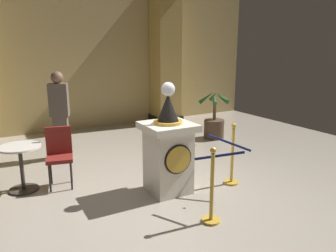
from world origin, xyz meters
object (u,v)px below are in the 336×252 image
(bystander_guest, at_px, (60,113))
(cafe_table, at_px, (21,162))
(pedestal_clock, at_px, (168,150))
(stanchion_far, at_px, (232,163))
(potted_palm_right, at_px, (214,124))
(stanchion_near, at_px, (212,197))
(cafe_chair_red, at_px, (59,151))

(bystander_guest, distance_m, cafe_table, 1.66)
(pedestal_clock, xyz_separation_m, cafe_table, (-1.97, 1.13, -0.20))
(stanchion_far, bearing_deg, cafe_table, 155.63)
(stanchion_far, bearing_deg, potted_palm_right, 59.00)
(stanchion_near, xyz_separation_m, cafe_table, (-2.00, 2.21, 0.12))
(stanchion_far, height_order, cafe_table, stanchion_far)
(pedestal_clock, relative_size, stanchion_near, 1.70)
(potted_palm_right, height_order, cafe_chair_red, potted_palm_right)
(cafe_chair_red, bearing_deg, stanchion_near, -56.02)
(pedestal_clock, distance_m, cafe_table, 2.28)
(potted_palm_right, distance_m, bystander_guest, 3.65)
(bystander_guest, bearing_deg, stanchion_far, -51.48)
(potted_palm_right, relative_size, bystander_guest, 0.69)
(stanchion_far, height_order, bystander_guest, bystander_guest)
(stanchion_near, distance_m, bystander_guest, 3.76)
(stanchion_near, xyz_separation_m, stanchion_far, (1.03, 0.83, 0.01))
(cafe_table, xyz_separation_m, cafe_chair_red, (0.57, -0.08, 0.10))
(bystander_guest, height_order, cafe_chair_red, bystander_guest)
(cafe_chair_red, bearing_deg, bystander_guest, 77.40)
(potted_palm_right, bearing_deg, bystander_guest, 175.23)
(stanchion_far, distance_m, cafe_table, 3.33)
(stanchion_near, height_order, potted_palm_right, potted_palm_right)
(potted_palm_right, height_order, cafe_table, potted_palm_right)
(pedestal_clock, relative_size, potted_palm_right, 1.42)
(stanchion_far, distance_m, cafe_chair_red, 2.79)
(stanchion_far, relative_size, potted_palm_right, 0.85)
(stanchion_near, relative_size, stanchion_far, 0.98)
(potted_palm_right, relative_size, cafe_table, 1.64)
(bystander_guest, xyz_separation_m, cafe_chair_red, (-0.31, -1.41, -0.36))
(cafe_chair_red, bearing_deg, stanchion_far, -27.76)
(potted_palm_right, xyz_separation_m, cafe_chair_red, (-3.91, -1.11, 0.21))
(pedestal_clock, distance_m, potted_palm_right, 3.32)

